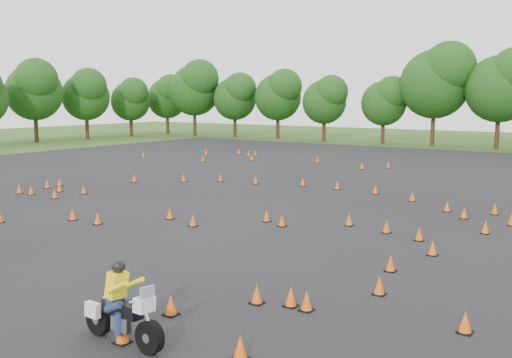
# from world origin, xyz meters

# --- Properties ---
(ground) EXTENTS (140.00, 140.00, 0.00)m
(ground) POSITION_xyz_m (0.00, 0.00, 0.00)
(ground) COLOR #2D5119
(ground) RESTS_ON ground
(asphalt_pad) EXTENTS (62.00, 62.00, 0.00)m
(asphalt_pad) POSITION_xyz_m (0.00, 6.00, 0.01)
(asphalt_pad) COLOR black
(asphalt_pad) RESTS_ON ground
(treeline) EXTENTS (87.07, 32.48, 10.81)m
(treeline) POSITION_xyz_m (3.13, 35.25, 4.68)
(treeline) COLOR #1B4413
(treeline) RESTS_ON ground
(traffic_cones) EXTENTS (36.29, 32.87, 0.45)m
(traffic_cones) POSITION_xyz_m (-0.08, 5.59, 0.23)
(traffic_cones) COLOR #F05A0A
(traffic_cones) RESTS_ON asphalt_pad
(rider_yellow) EXTENTS (2.15, 0.75, 1.64)m
(rider_yellow) POSITION_xyz_m (6.07, -9.55, 0.82)
(rider_yellow) COLOR yellow
(rider_yellow) RESTS_ON ground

